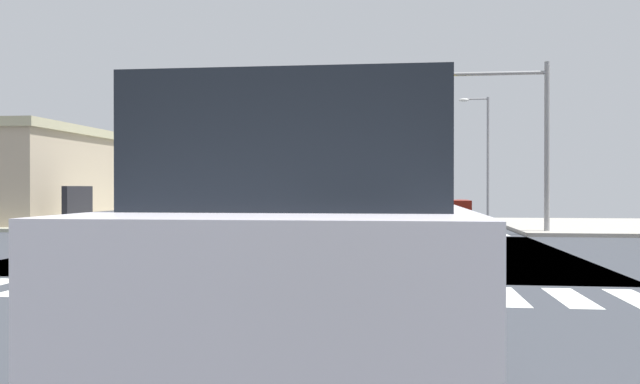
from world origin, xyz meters
TOP-DOWN VIEW (x-y plane):
  - ground at (0.00, 0.00)m, footprint 90.00×90.00m
  - sidewalk_corner_nw at (-13.00, 12.00)m, footprint 12.00×12.00m
  - crosswalk_near at (-0.25, -7.30)m, footprint 13.50×2.00m
  - crosswalk_far at (-0.25, 7.30)m, footprint 13.50×2.00m
  - traffic_signal_mast at (4.78, 7.27)m, footprint 8.07×0.55m
  - street_lamp at (7.39, 21.95)m, footprint 1.78×0.32m
  - suv_nearside_1 at (-2.00, 21.42)m, footprint 1.96×4.60m
  - sedan_crossing_2 at (2.60, 3.50)m, footprint 4.30×1.80m
  - suv_leading_3 at (2.00, -13.41)m, footprint 1.96×4.60m

SIDE VIEW (x-z plane):
  - ground at x=0.00m, z-range -0.05..0.00m
  - crosswalk_near at x=-0.25m, z-range 0.00..0.01m
  - crosswalk_far at x=-0.25m, z-range 0.00..0.01m
  - sidewalk_corner_nw at x=-13.00m, z-range 0.00..0.14m
  - sedan_crossing_2 at x=2.60m, z-range 0.18..2.06m
  - suv_nearside_1 at x=-2.00m, z-range 0.22..2.56m
  - suv_leading_3 at x=2.00m, z-range 0.22..2.56m
  - street_lamp at x=7.39m, z-range 0.76..7.81m
  - traffic_signal_mast at x=4.78m, z-range 1.58..7.97m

